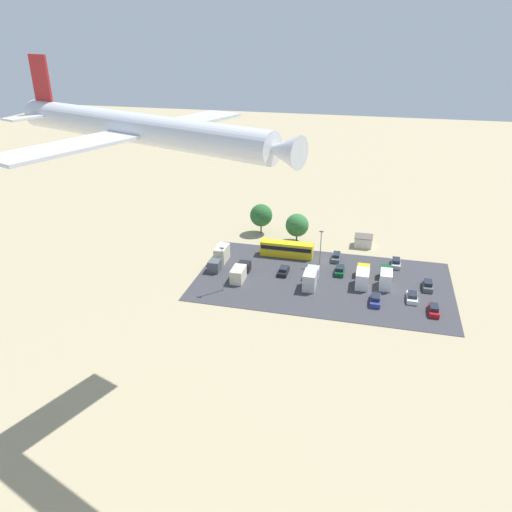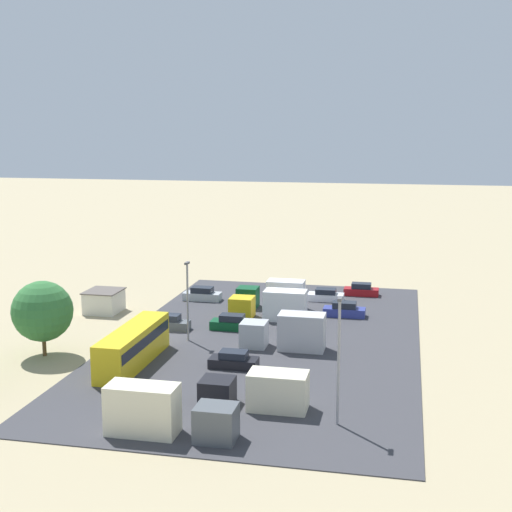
# 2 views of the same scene
# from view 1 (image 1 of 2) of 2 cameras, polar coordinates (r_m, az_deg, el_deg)

# --- Properties ---
(ground_plane) EXTENTS (400.00, 400.00, 0.00)m
(ground_plane) POSITION_cam_1_polar(r_m,az_deg,el_deg) (111.99, 8.24, -0.52)
(ground_plane) COLOR tan
(parking_lot_surface) EXTENTS (51.28, 29.15, 0.08)m
(parking_lot_surface) POSITION_cam_1_polar(r_m,az_deg,el_deg) (102.94, 7.62, -2.85)
(parking_lot_surface) COLOR #38383D
(parking_lot_surface) RESTS_ON ground
(shed_building) EXTENTS (4.23, 3.83, 2.52)m
(shed_building) POSITION_cam_1_polar(r_m,az_deg,el_deg) (120.47, 12.17, 1.70)
(shed_building) COLOR silver
(shed_building) RESTS_ON ground
(bus) EXTENTS (11.81, 2.61, 3.29)m
(bus) POSITION_cam_1_polar(r_m,az_deg,el_deg) (112.40, 3.53, 0.84)
(bus) COLOR gold
(bus) RESTS_ON ground
(parked_car_0) EXTENTS (1.74, 4.25, 1.54)m
(parked_car_0) POSITION_cam_1_polar(r_m,az_deg,el_deg) (96.29, 19.64, -5.82)
(parked_car_0) COLOR maroon
(parked_car_0) RESTS_ON ground
(parked_car_1) EXTENTS (1.71, 4.54, 1.60)m
(parked_car_1) POSITION_cam_1_polar(r_m,az_deg,el_deg) (112.23, 9.16, -0.11)
(parked_car_1) COLOR #4C5156
(parked_car_1) RESTS_ON ground
(parked_car_2) EXTENTS (1.82, 4.29, 1.64)m
(parked_car_2) POSITION_cam_1_polar(r_m,az_deg,el_deg) (104.53, 19.02, -3.19)
(parked_car_2) COLOR #4C5156
(parked_car_2) RESTS_ON ground
(parked_car_3) EXTENTS (1.98, 4.28, 1.46)m
(parked_car_3) POSITION_cam_1_polar(r_m,az_deg,el_deg) (99.41, 17.42, -4.50)
(parked_car_3) COLOR silver
(parked_car_3) RESTS_ON ground
(parked_car_4) EXTENTS (1.87, 4.59, 1.62)m
(parked_car_4) POSITION_cam_1_polar(r_m,az_deg,el_deg) (96.51, 13.48, -4.88)
(parked_car_4) COLOR navy
(parked_car_4) RESTS_ON ground
(parked_car_5) EXTENTS (1.90, 4.21, 1.47)m
(parked_car_5) POSITION_cam_1_polar(r_m,az_deg,el_deg) (104.86, 3.17, -1.70)
(parked_car_5) COLOR black
(parked_car_5) RESTS_ON ground
(parked_car_6) EXTENTS (1.88, 4.53, 1.62)m
(parked_car_6) POSITION_cam_1_polar(r_m,az_deg,el_deg) (112.23, 15.70, -0.76)
(parked_car_6) COLOR #ADB2B7
(parked_car_6) RESTS_ON ground
(parked_car_7) EXTENTS (1.84, 4.41, 1.57)m
(parked_car_7) POSITION_cam_1_polar(r_m,az_deg,el_deg) (106.28, 9.56, -1.63)
(parked_car_7) COLOR #0C4723
(parked_car_7) RESTS_ON ground
(parked_truck_0) EXTENTS (2.34, 8.97, 3.45)m
(parked_truck_0) POSITION_cam_1_polar(r_m,az_deg,el_deg) (108.88, -4.15, -0.12)
(parked_truck_0) COLOR #4C5156
(parked_truck_0) RESTS_ON ground
(parked_truck_1) EXTENTS (2.44, 7.95, 3.46)m
(parked_truck_1) POSITION_cam_1_polar(r_m,az_deg,el_deg) (100.28, 6.27, -2.51)
(parked_truck_1) COLOR #ADB2B7
(parked_truck_1) RESTS_ON ground
(parked_truck_2) EXTENTS (2.46, 8.07, 2.83)m
(parked_truck_2) POSITION_cam_1_polar(r_m,az_deg,el_deg) (102.66, -1.84, -1.86)
(parked_truck_2) COLOR black
(parked_truck_2) RESTS_ON ground
(parked_truck_3) EXTENTS (2.31, 7.76, 3.35)m
(parked_truck_3) POSITION_cam_1_polar(r_m,az_deg,el_deg) (103.35, 14.61, -2.38)
(parked_truck_3) COLOR #0C4723
(parked_truck_3) RESTS_ON ground
(parked_truck_4) EXTENTS (2.53, 8.34, 3.25)m
(parked_truck_4) POSITION_cam_1_polar(r_m,az_deg,el_deg) (102.75, 12.08, -2.30)
(parked_truck_4) COLOR gold
(parked_truck_4) RESTS_ON ground
(tree_near_shed) EXTENTS (5.59, 5.59, 7.48)m
(tree_near_shed) POSITION_cam_1_polar(r_m,az_deg,el_deg) (124.17, 0.59, 4.68)
(tree_near_shed) COLOR brown
(tree_near_shed) RESTS_ON ground
(tree_apron_mid) EXTENTS (5.54, 5.54, 6.99)m
(tree_apron_mid) POSITION_cam_1_polar(r_m,az_deg,el_deg) (119.56, 4.72, 3.54)
(tree_apron_mid) COLOR brown
(tree_apron_mid) RESTS_ON ground
(light_pole_lot_centre) EXTENTS (0.90, 0.28, 9.18)m
(light_pole_lot_centre) POSITION_cam_1_polar(r_m,az_deg,el_deg) (96.44, -3.86, -1.29)
(light_pole_lot_centre) COLOR gray
(light_pole_lot_centre) RESTS_ON ground
(light_pole_lot_edge) EXTENTS (0.90, 0.28, 7.82)m
(light_pole_lot_edge) POSITION_cam_1_polar(r_m,az_deg,el_deg) (108.04, 7.40, 1.13)
(light_pole_lot_edge) COLOR gray
(light_pole_lot_edge) RESTS_ON ground
(airplane) EXTENTS (38.42, 32.96, 8.92)m
(airplane) POSITION_cam_1_polar(r_m,az_deg,el_deg) (58.49, -13.03, 13.96)
(airplane) COLOR silver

